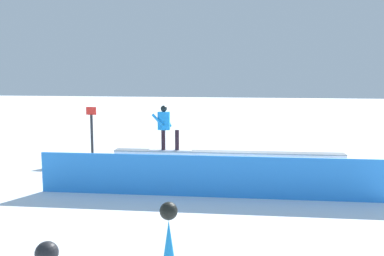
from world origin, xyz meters
The scene contains 5 objects.
ground_plane centered at (0.00, 0.00, 0.00)m, with size 120.00×120.00×0.00m, color white.
grind_box centered at (0.00, 0.00, 0.25)m, with size 7.77×1.28×0.56m.
snowboarder centered at (2.09, 0.23, 1.41)m, with size 1.50×0.53×1.55m.
safety_fence centered at (0.00, 3.52, 0.53)m, with size 8.83×0.06×1.06m, color #2D88EF.
trail_marker centered at (5.23, -0.52, 1.05)m, with size 0.40×0.10×1.97m.
Camera 1 is at (-1.71, 13.13, 2.91)m, focal length 36.92 mm.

